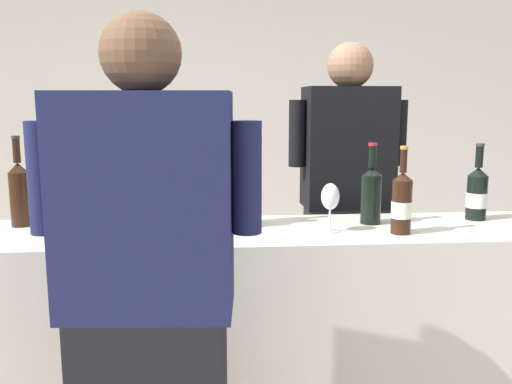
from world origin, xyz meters
The scene contains 14 objects.
wall_back centered at (0.00, 2.60, 1.40)m, with size 8.00×0.10×2.80m, color beige.
counter centered at (0.00, 0.00, 0.47)m, with size 2.48×0.52×0.94m, color beige.
wine_bottle_0 centered at (0.88, 0.11, 1.05)m, with size 0.09×0.09×0.32m.
wine_bottle_2 centered at (-0.77, -0.05, 1.06)m, with size 0.08×0.08×0.33m.
wine_bottle_3 centered at (-0.08, 0.12, 1.06)m, with size 0.08×0.08×0.34m.
wine_bottle_4 centered at (-0.31, 0.06, 1.07)m, with size 0.08×0.08×0.34m.
wine_bottle_5 centered at (0.47, -0.11, 1.06)m, with size 0.08×0.08×0.33m.
wine_bottle_6 centered at (-0.15, 0.05, 1.07)m, with size 0.08×0.08×0.35m.
wine_bottle_7 centered at (0.41, 0.07, 1.07)m, with size 0.08×0.08×0.33m.
wine_bottle_8 centered at (-1.01, 0.14, 1.08)m, with size 0.08×0.08×0.37m.
wine_glass centered at (0.21, -0.06, 1.07)m, with size 0.07×0.07×0.19m.
ice_bucket centered at (-0.49, -0.07, 1.05)m, with size 0.23×0.23×0.22m.
person_server centered at (0.42, 0.51, 0.84)m, with size 0.58×0.25×1.72m.
person_guest centered at (-0.42, -0.64, 0.81)m, with size 0.62×0.27×1.66m.
Camera 1 is at (-0.25, -2.07, 1.44)m, focal length 38.04 mm.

